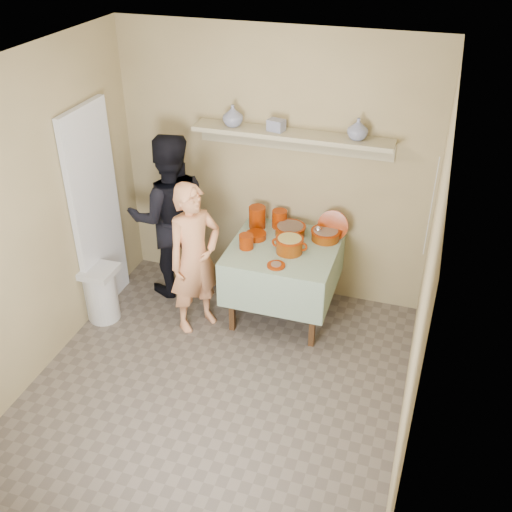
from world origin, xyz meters
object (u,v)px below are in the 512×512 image
at_px(person_cook, 195,259).
at_px(cazuela_rice, 289,244).
at_px(serving_table, 284,257).
at_px(trash_bin, 101,293).
at_px(person_helper, 170,216).

bearing_deg(person_cook, cazuela_rice, -33.12).
bearing_deg(serving_table, trash_bin, -160.09).
height_order(serving_table, cazuela_rice, cazuela_rice).
distance_m(person_cook, cazuela_rice, 0.86).
bearing_deg(cazuela_rice, person_helper, 172.29).
distance_m(person_cook, serving_table, 0.82).
bearing_deg(person_helper, person_cook, 104.65).
distance_m(person_cook, trash_bin, 1.02).
bearing_deg(cazuela_rice, serving_table, 130.46).
bearing_deg(cazuela_rice, trash_bin, -163.40).
height_order(person_cook, serving_table, person_cook).
distance_m(person_helper, trash_bin, 0.98).
distance_m(person_helper, serving_table, 1.19).
bearing_deg(serving_table, person_helper, 175.83).
height_order(cazuela_rice, trash_bin, cazuela_rice).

